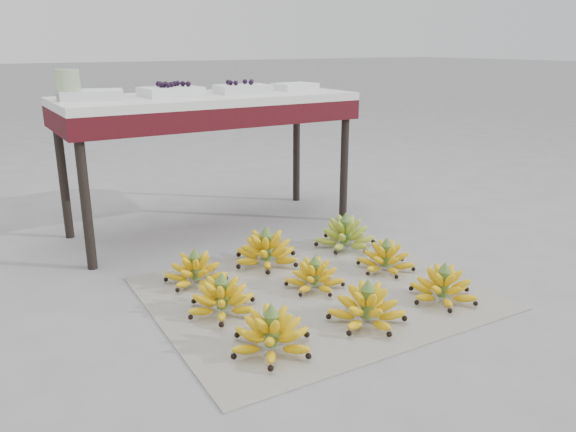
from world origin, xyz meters
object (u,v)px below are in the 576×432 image
bunch_front_left (271,335)px  vendor_table (208,111)px  bunch_back_left (196,271)px  tray_far_left (92,95)px  tray_far_right (294,86)px  tray_left (171,91)px  newspaper_mat (315,292)px  bunch_mid_left (222,299)px  bunch_mid_center (315,277)px  tray_right (242,89)px  bunch_front_right (443,287)px  bunch_front_center (367,308)px  bunch_mid_right (386,259)px  bunch_back_right (345,235)px  glass_jar (68,85)px  bunch_back_center (266,251)px

bunch_front_left → vendor_table: (0.36, 1.27, 0.56)m
bunch_back_left → vendor_table: 0.93m
tray_far_left → tray_far_right: tray_far_left is taller
vendor_table → tray_left: size_ratio=5.07×
newspaper_mat → bunch_mid_left: bunch_mid_left is taller
bunch_mid_center → tray_left: size_ratio=1.02×
tray_left → tray_right: (0.38, -0.02, -0.00)m
vendor_table → bunch_front_right: bearing=-73.4°
bunch_mid_left → tray_left: size_ratio=1.16×
bunch_front_center → bunch_mid_left: bearing=132.1°
tray_far_left → bunch_front_center: bearing=-66.4°
bunch_mid_left → bunch_mid_right: size_ratio=1.31×
tray_left → tray_right: size_ratio=1.04×
bunch_front_left → tray_far_right: tray_far_right is taller
bunch_front_center → bunch_front_right: bearing=-9.6°
tray_far_left → tray_left: size_ratio=1.06×
bunch_front_center → tray_far_right: tray_far_right is taller
tray_far_left → tray_right: size_ratio=1.10×
bunch_mid_center → tray_right: 1.15m
bunch_back_right → tray_far_right: size_ratio=1.41×
newspaper_mat → bunch_back_left: (-0.37, 0.33, 0.06)m
tray_right → bunch_front_left: bearing=-113.8°
bunch_front_left → bunch_mid_right: (0.76, 0.32, -0.01)m
bunch_mid_center → tray_far_left: 1.31m
bunch_front_center → bunch_back_left: bearing=112.9°
bunch_front_left → bunch_front_center: bearing=2.8°
bunch_back_left → bunch_front_center: bearing=-64.9°
bunch_front_center → bunch_front_right: size_ratio=1.09×
bunch_mid_center → glass_jar: bearing=106.2°
tray_left → tray_far_left: bearing=175.3°
bunch_mid_center → bunch_back_center: 0.33m
bunch_front_left → bunch_back_center: bearing=66.3°
bunch_mid_center → bunch_back_right: size_ratio=0.86×
newspaper_mat → vendor_table: (-0.01, 0.97, 0.62)m
bunch_back_right → tray_far_right: (0.11, 0.65, 0.66)m
tray_far_left → tray_right: 0.74m
bunch_front_right → bunch_mid_right: 0.35m
bunch_mid_left → newspaper_mat: bearing=16.5°
bunch_back_center → tray_right: size_ratio=1.21×
newspaper_mat → tray_right: (0.18, 0.95, 0.72)m
bunch_front_left → bunch_back_left: bunch_front_left is taller
tray_far_left → glass_jar: 0.11m
bunch_mid_left → glass_jar: glass_jar is taller
bunch_front_left → newspaper_mat: bearing=43.1°
bunch_back_center → tray_left: size_ratio=1.17×
bunch_front_center → tray_far_left: tray_far_left is taller
bunch_mid_left → tray_far_left: bearing=120.4°
tray_far_left → tray_right: (0.74, -0.05, 0.00)m
bunch_mid_center → tray_left: bearing=83.7°
tray_right → glass_jar: glass_jar is taller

